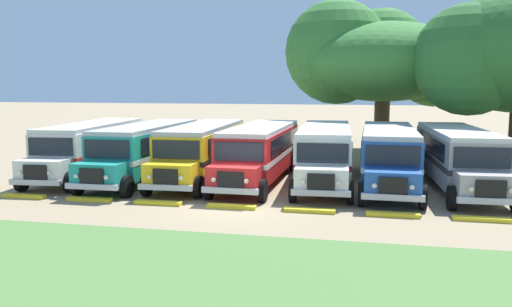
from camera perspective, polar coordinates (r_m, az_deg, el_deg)
ground_plane at (r=21.12m, az=-2.43°, el=-5.84°), size 220.00×220.00×0.00m
foreground_grass_strip at (r=13.26m, az=-12.03°, el=-14.32°), size 80.00×9.51×0.01m
parked_bus_slot_0 at (r=29.72m, az=-17.88°, el=0.82°), size 3.42×10.95×2.82m
parked_bus_slot_1 at (r=27.88m, az=-12.15°, el=0.59°), size 2.71×10.84×2.82m
parked_bus_slot_2 at (r=27.28m, az=-5.97°, el=0.57°), size 2.95×10.87×2.82m
parked_bus_slot_3 at (r=26.39m, az=0.45°, el=0.37°), size 2.83×10.86×2.82m
parked_bus_slot_4 at (r=26.24m, az=7.71°, el=0.26°), size 3.11×10.90×2.82m
parked_bus_slot_5 at (r=26.00m, az=14.58°, el=0.01°), size 2.79×10.85×2.82m
parked_bus_slot_6 at (r=26.45m, az=21.60°, el=-0.15°), size 3.06×10.89×2.82m
curb_wheelstop_0 at (r=24.73m, az=-24.49°, el=-4.36°), size 2.00×0.36×0.15m
curb_wheelstop_1 at (r=23.02m, az=-18.14°, el=-4.90°), size 2.00×0.36×0.15m
curb_wheelstop_2 at (r=21.64m, az=-10.88°, el=-5.44°), size 2.00×0.36×0.15m
curb_wheelstop_3 at (r=20.65m, az=-2.76°, el=-5.94°), size 2.00×0.36×0.15m
curb_wheelstop_4 at (r=20.10m, az=6.00°, el=-6.35°), size 2.00×0.36×0.15m
curb_wheelstop_5 at (r=20.05m, az=15.04°, el=-6.62°), size 2.00×0.36×0.15m
curb_wheelstop_6 at (r=20.47m, az=23.91°, el=-6.72°), size 2.00×0.36×0.15m
broad_shade_tree at (r=37.86m, az=13.59°, el=10.22°), size 13.19×13.90×10.77m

